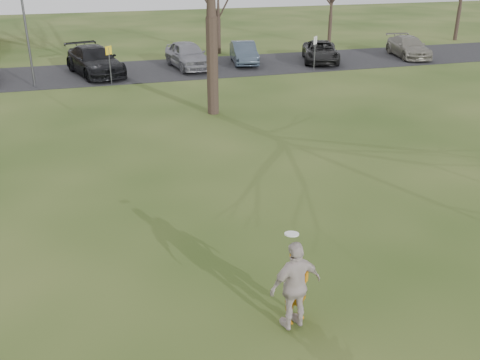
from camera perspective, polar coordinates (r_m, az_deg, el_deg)
The scene contains 12 objects.
ground at distance 10.97m, azimuth 6.17°, elevation -15.32°, with size 120.00×120.00×0.00m, color #1E380F.
parking_strip at distance 33.71m, azimuth -10.40°, elevation 11.33°, with size 62.00×6.50×0.04m, color black.
player_defender at distance 10.70m, azimuth 6.06°, elevation -11.09°, with size 0.58×0.38×1.60m, color #C0750F.
car_3 at distance 33.10m, azimuth -15.20°, elevation 12.14°, with size 2.25×5.53×1.60m, color black.
car_4 at distance 33.98m, azimuth -5.59°, elevation 13.10°, with size 1.90×4.71×1.61m, color gray.
car_5 at distance 35.28m, azimuth 0.41°, elevation 13.37°, with size 1.43×4.10×1.35m, color #34404E.
car_6 at distance 36.20m, azimuth 8.56°, elevation 13.35°, with size 2.17×4.70×1.31m, color black.
car_7 at distance 39.24m, azimuth 17.48°, elevation 13.35°, with size 1.88×4.63×1.34m, color gray.
catching_play at distance 10.36m, azimuth 5.91°, elevation -11.06°, with size 1.14×0.64×2.01m.
lamp_post at distance 30.57m, azimuth -22.05°, elevation 16.38°, with size 0.34×0.34×6.27m.
sign_yellow at distance 30.35m, azimuth -13.73°, elevation 12.50°, with size 0.35×0.35×2.08m.
sign_white at distance 33.19m, azimuth 7.98°, elevation 13.81°, with size 0.35×0.35×2.08m.
Camera 1 is at (-3.51, -7.83, 6.83)m, focal length 40.13 mm.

